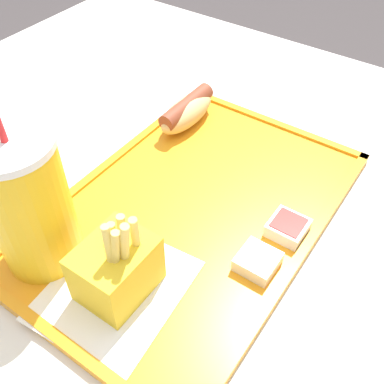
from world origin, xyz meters
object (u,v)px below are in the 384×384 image
(fries_carton, at_px, (117,268))
(hot_dog_far, at_px, (187,110))
(sauce_cup_ketchup, at_px, (288,227))
(soda_cup, at_px, (29,204))
(sauce_cup_mayo, at_px, (258,261))

(fries_carton, bearing_deg, hot_dog_far, 21.72)
(hot_dog_far, height_order, sauce_cup_ketchup, hot_dog_far)
(soda_cup, height_order, hot_dog_far, soda_cup)
(soda_cup, bearing_deg, sauce_cup_mayo, -59.45)
(hot_dog_far, xyz_separation_m, fries_carton, (-0.29, -0.11, 0.01))
(soda_cup, xyz_separation_m, sauce_cup_ketchup, (0.19, -0.22, -0.07))
(soda_cup, distance_m, fries_carton, 0.11)
(hot_dog_far, relative_size, sauce_cup_ketchup, 2.69)
(sauce_cup_ketchup, bearing_deg, hot_dog_far, 63.87)
(hot_dog_far, relative_size, fries_carton, 1.00)
(soda_cup, relative_size, sauce_cup_ketchup, 4.64)
(hot_dog_far, distance_m, fries_carton, 0.31)
(fries_carton, height_order, sauce_cup_ketchup, fries_carton)
(soda_cup, height_order, fries_carton, soda_cup)
(soda_cup, relative_size, sauce_cup_mayo, 4.64)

